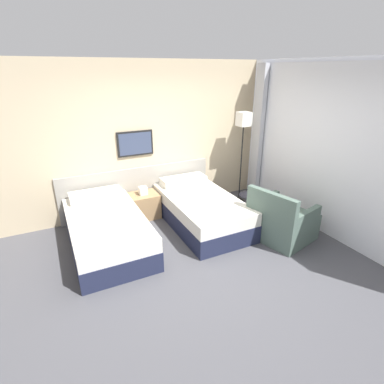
# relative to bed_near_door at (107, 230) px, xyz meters

# --- Properties ---
(ground_plane) EXTENTS (16.00, 16.00, 0.00)m
(ground_plane) POSITION_rel_bed_near_door_xyz_m (1.11, -0.95, -0.27)
(ground_plane) COLOR #47474C
(wall_headboard) EXTENTS (10.00, 0.10, 2.70)m
(wall_headboard) POSITION_rel_bed_near_door_xyz_m (1.09, 1.02, 1.03)
(wall_headboard) COLOR #C6B28E
(wall_headboard) RESTS_ON ground_plane
(wall_window) EXTENTS (0.21, 4.44, 2.70)m
(wall_window) POSITION_rel_bed_near_door_xyz_m (3.34, -1.12, 1.07)
(wall_window) COLOR white
(wall_window) RESTS_ON ground_plane
(bed_near_door) EXTENTS (1.06, 1.94, 0.65)m
(bed_near_door) POSITION_rel_bed_near_door_xyz_m (0.00, 0.00, 0.00)
(bed_near_door) COLOR #1E233D
(bed_near_door) RESTS_ON ground_plane
(bed_near_window) EXTENTS (1.06, 1.94, 0.65)m
(bed_near_window) POSITION_rel_bed_near_door_xyz_m (1.61, 0.00, 0.00)
(bed_near_window) COLOR #1E233D
(bed_near_window) RESTS_ON ground_plane
(nightstand) EXTENTS (0.51, 0.44, 0.59)m
(nightstand) POSITION_rel_bed_near_door_xyz_m (0.81, 0.69, -0.03)
(nightstand) COLOR #9E7A51
(nightstand) RESTS_ON ground_plane
(floor_lamp) EXTENTS (0.24, 0.24, 1.79)m
(floor_lamp) POSITION_rel_bed_near_door_xyz_m (2.81, 0.55, 1.23)
(floor_lamp) COLOR black
(floor_lamp) RESTS_ON ground_plane
(side_table) EXTENTS (0.38, 0.38, 0.54)m
(side_table) POSITION_rel_bed_near_door_xyz_m (2.38, -0.35, 0.10)
(side_table) COLOR black
(side_table) RESTS_ON ground_plane
(armchair) EXTENTS (1.00, 1.02, 0.87)m
(armchair) POSITION_rel_bed_near_door_xyz_m (2.54, -0.99, 0.01)
(armchair) COLOR #4C6056
(armchair) RESTS_ON ground_plane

